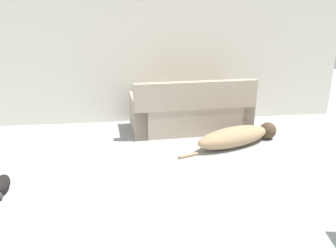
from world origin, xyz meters
name	(u,v)px	position (x,y,z in m)	size (l,w,h in m)	color
wall_back	(130,46)	(0.00, 4.53, 1.33)	(7.54, 0.06, 2.67)	silver
couch	(190,113)	(0.94, 3.92, 0.28)	(1.98, 1.02, 0.87)	tan
dog	(237,136)	(1.48, 3.11, 0.14)	(1.66, 0.83, 0.29)	#A38460
cat	(1,185)	(-1.46, 2.12, 0.08)	(0.19, 0.50, 0.17)	black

